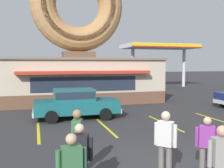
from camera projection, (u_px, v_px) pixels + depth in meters
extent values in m
plane|color=#2D2D30|center=(168.00, 167.00, 7.43)|extent=(160.00, 160.00, 0.00)
cube|color=brown|center=(79.00, 95.00, 20.70)|extent=(12.00, 6.00, 0.90)
cube|color=beige|center=(78.00, 75.00, 20.58)|extent=(12.00, 6.00, 2.30)
cube|color=slate|center=(78.00, 59.00, 20.48)|extent=(12.30, 6.30, 0.16)
cube|color=red|center=(86.00, 72.00, 17.40)|extent=(9.00, 0.60, 0.20)
cube|color=#232D3D|center=(86.00, 84.00, 17.73)|extent=(7.20, 0.03, 1.00)
cube|color=brown|center=(78.00, 55.00, 20.46)|extent=(2.40, 1.80, 0.50)
torus|color=#B27F4C|center=(78.00, 5.00, 20.16)|extent=(7.10, 1.90, 7.10)
torus|color=#936038|center=(79.00, 4.00, 19.76)|extent=(6.25, 1.05, 6.24)
cube|color=#196066|center=(77.00, 106.00, 13.99)|extent=(4.43, 1.83, 0.68)
cube|color=#196066|center=(74.00, 94.00, 13.90)|extent=(2.12, 1.59, 0.60)
cube|color=#232D3D|center=(74.00, 94.00, 13.90)|extent=(2.04, 1.61, 0.36)
cube|color=silver|center=(117.00, 109.00, 14.61)|extent=(0.13, 1.67, 0.24)
cube|color=silver|center=(33.00, 113.00, 13.42)|extent=(0.13, 1.67, 0.24)
cylinder|color=black|center=(98.00, 109.00, 15.23)|extent=(0.64, 0.23, 0.64)
cylinder|color=black|center=(105.00, 114.00, 13.54)|extent=(0.64, 0.23, 0.64)
cylinder|color=black|center=(50.00, 111.00, 14.50)|extent=(0.64, 0.23, 0.64)
cylinder|color=black|center=(51.00, 117.00, 12.81)|extent=(0.64, 0.23, 0.64)
cube|color=silver|center=(222.00, 102.00, 17.03)|extent=(0.12, 1.67, 0.24)
cylinder|color=black|center=(223.00, 101.00, 18.13)|extent=(0.64, 0.23, 0.64)
cylinder|color=slate|center=(161.00, 161.00, 6.72)|extent=(0.15, 0.15, 0.85)
cylinder|color=slate|center=(169.00, 163.00, 6.62)|extent=(0.15, 0.15, 0.85)
cube|color=silver|center=(165.00, 134.00, 6.61)|extent=(0.43, 0.44, 0.62)
cylinder|color=silver|center=(156.00, 134.00, 6.74)|extent=(0.10, 0.10, 0.57)
cylinder|color=silver|center=(175.00, 136.00, 6.49)|extent=(0.10, 0.10, 0.57)
sphere|color=beige|center=(166.00, 116.00, 6.58)|extent=(0.23, 0.23, 0.23)
cube|color=gray|center=(221.00, 152.00, 5.37)|extent=(0.42, 0.30, 0.60)
cylinder|color=gray|center=(210.00, 154.00, 5.34)|extent=(0.10, 0.10, 0.55)
sphere|color=tan|center=(222.00, 131.00, 5.33)|extent=(0.22, 0.22, 0.22)
cube|color=#386B42|center=(71.00, 161.00, 4.93)|extent=(0.39, 0.26, 0.59)
cylinder|color=#386B42|center=(58.00, 165.00, 4.84)|extent=(0.10, 0.10, 0.54)
cylinder|color=#386B42|center=(84.00, 161.00, 5.01)|extent=(0.10, 0.10, 0.54)
sphere|color=tan|center=(71.00, 139.00, 4.89)|extent=(0.21, 0.21, 0.21)
cylinder|color=slate|center=(202.00, 161.00, 6.87)|extent=(0.15, 0.15, 0.76)
cylinder|color=slate|center=(210.00, 162.00, 6.81)|extent=(0.15, 0.15, 0.76)
cube|color=#8C3393|center=(207.00, 137.00, 6.79)|extent=(0.45, 0.41, 0.56)
cylinder|color=#8C3393|center=(197.00, 137.00, 6.87)|extent=(0.10, 0.10, 0.51)
cylinder|color=#8C3393|center=(217.00, 139.00, 6.71)|extent=(0.10, 0.10, 0.51)
sphere|color=tan|center=(207.00, 121.00, 6.76)|extent=(0.20, 0.20, 0.20)
cube|color=black|center=(80.00, 147.00, 5.79)|extent=(0.44, 0.36, 0.58)
cylinder|color=black|center=(91.00, 149.00, 5.77)|extent=(0.10, 0.10, 0.53)
cylinder|color=black|center=(69.00, 148.00, 5.81)|extent=(0.10, 0.10, 0.53)
sphere|color=beige|center=(79.00, 128.00, 5.76)|extent=(0.21, 0.21, 0.21)
cylinder|color=#474C66|center=(77.00, 161.00, 6.70)|extent=(0.15, 0.15, 0.86)
cylinder|color=#474C66|center=(78.00, 159.00, 6.90)|extent=(0.15, 0.15, 0.86)
cube|color=#386B42|center=(77.00, 132.00, 6.75)|extent=(0.35, 0.44, 0.63)
cylinder|color=#386B42|center=(76.00, 136.00, 6.50)|extent=(0.10, 0.10, 0.58)
cylinder|color=#386B42|center=(79.00, 130.00, 7.00)|extent=(0.10, 0.10, 0.58)
sphere|color=#9E7051|center=(77.00, 114.00, 6.71)|extent=(0.23, 0.23, 0.23)
cylinder|color=silver|center=(133.00, 68.00, 31.57)|extent=(0.40, 0.40, 4.80)
cylinder|color=silver|center=(184.00, 68.00, 33.54)|extent=(0.40, 0.40, 4.80)
cube|color=silver|center=(159.00, 47.00, 32.35)|extent=(9.00, 4.40, 0.50)
cube|color=yellow|center=(168.00, 45.00, 30.23)|extent=(9.00, 0.04, 0.44)
cube|color=red|center=(168.00, 47.00, 30.22)|extent=(9.00, 0.04, 0.12)
cube|color=yellow|center=(38.00, 132.00, 11.23)|extent=(0.12, 3.60, 0.01)
cube|color=yellow|center=(106.00, 127.00, 12.08)|extent=(0.12, 3.60, 0.01)
cube|color=yellow|center=(164.00, 123.00, 12.92)|extent=(0.12, 3.60, 0.01)
cube|color=yellow|center=(216.00, 119.00, 13.76)|extent=(0.12, 3.60, 0.01)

